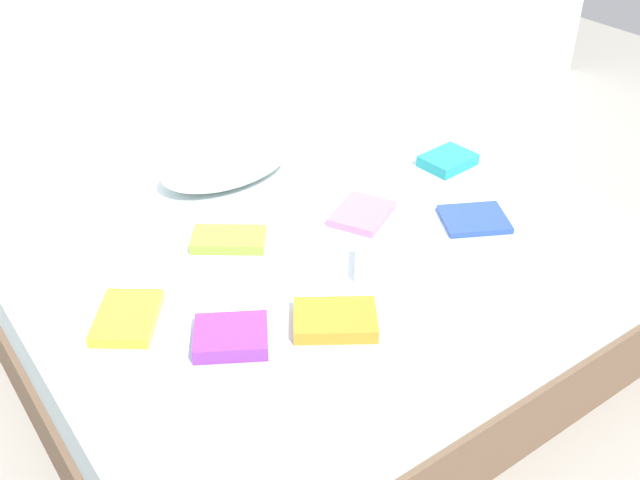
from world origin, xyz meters
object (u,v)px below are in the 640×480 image
object	(u,v)px
textbook_blue	(474,219)
textbook_yellow	(127,318)
textbook_pink	(362,214)
textbook_lime	(229,239)
textbook_purple	(231,337)
textbook_white	(387,264)
pillow	(226,162)
bed	(328,301)
textbook_teal	(448,160)
textbook_orange	(335,320)

from	to	relation	value
textbook_blue	textbook_yellow	bearing A→B (deg)	-161.71
textbook_pink	textbook_lime	bearing A→B (deg)	136.30
textbook_purple	textbook_white	xyz separation A→B (m)	(0.56, 0.01, 0.00)
pillow	textbook_white	xyz separation A→B (m)	(0.12, -0.79, -0.05)
textbook_pink	textbook_yellow	xyz separation A→B (m)	(-0.89, -0.05, 0.00)
textbook_yellow	textbook_pink	bearing A→B (deg)	-49.74
textbook_blue	textbook_white	world-z (taller)	textbook_white
textbook_blue	bed	bearing A→B (deg)	-174.02
textbook_teal	bed	bearing A→B (deg)	-172.18
textbook_lime	textbook_yellow	bearing A→B (deg)	-121.21
textbook_purple	textbook_white	distance (m)	0.56
bed	textbook_lime	distance (m)	0.43
bed	pillow	xyz separation A→B (m)	(-0.07, 0.56, 0.33)
textbook_pink	textbook_purple	size ratio (longest dim) A/B	1.08
textbook_pink	textbook_white	xyz separation A→B (m)	(-0.13, -0.29, 0.01)
bed	textbook_teal	xyz separation A→B (m)	(0.69, 0.16, 0.27)
textbook_white	textbook_pink	bearing A→B (deg)	104.81
textbook_pink	textbook_lime	xyz separation A→B (m)	(-0.46, 0.13, 0.00)
bed	textbook_blue	size ratio (longest dim) A/B	9.15
textbook_teal	textbook_white	size ratio (longest dim) A/B	1.00
textbook_purple	textbook_blue	world-z (taller)	textbook_purple
bed	textbook_blue	bearing A→B (deg)	-21.93
textbook_white	textbook_yellow	size ratio (longest dim) A/B	0.88
bed	textbook_lime	world-z (taller)	textbook_lime
textbook_teal	textbook_purple	bearing A→B (deg)	-166.62
textbook_teal	textbook_yellow	bearing A→B (deg)	-178.91
bed	textbook_blue	xyz separation A→B (m)	(0.48, -0.19, 0.26)
bed	textbook_orange	world-z (taller)	textbook_orange
textbook_teal	textbook_orange	xyz separation A→B (m)	(-0.92, -0.51, -0.00)
textbook_lime	textbook_teal	world-z (taller)	textbook_teal
textbook_purple	bed	bearing A→B (deg)	56.33
textbook_pink	textbook_lime	world-z (taller)	textbook_lime
bed	textbook_yellow	distance (m)	0.76
bed	textbook_white	distance (m)	0.37
bed	textbook_pink	world-z (taller)	textbook_pink
textbook_purple	textbook_lime	distance (m)	0.49
bed	textbook_purple	distance (m)	0.63
textbook_teal	textbook_pink	bearing A→B (deg)	-173.76
bed	textbook_white	bearing A→B (deg)	-77.53
textbook_orange	textbook_yellow	distance (m)	0.59
textbook_yellow	bed	bearing A→B (deg)	-53.50
pillow	textbook_blue	size ratio (longest dim) A/B	2.38
textbook_pink	textbook_lime	distance (m)	0.48
textbook_blue	textbook_orange	world-z (taller)	textbook_orange
textbook_lime	bed	bearing A→B (deg)	3.09
pillow	textbook_teal	bearing A→B (deg)	-27.89
bed	textbook_purple	size ratio (longest dim) A/B	9.90
bed	textbook_teal	distance (m)	0.76
textbook_orange	textbook_yellow	xyz separation A→B (m)	(-0.47, 0.36, -0.00)
textbook_pink	bed	bearing A→B (deg)	168.78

